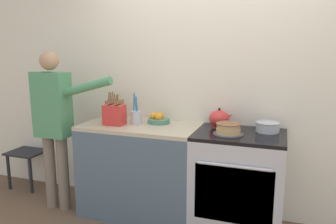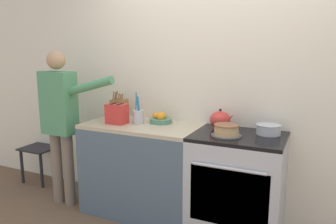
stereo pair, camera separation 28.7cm
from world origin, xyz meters
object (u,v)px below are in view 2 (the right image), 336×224
Objects in this scene: dining_chair at (46,142)px; layer_cake at (226,131)px; mixing_bowl at (269,129)px; toaster at (117,114)px; stove_range at (237,185)px; fruit_bowl at (161,118)px; person_baker at (60,115)px; knife_block at (119,109)px; tea_kettle at (220,120)px; utensil_crock at (138,116)px.

layer_cake is at bearing -41.17° from dining_chair.
toaster is at bearing -172.00° from mixing_bowl.
toaster is at bearing -176.68° from stove_range.
toaster is at bearing -47.16° from dining_chair.
person_baker is (-0.98, -0.33, 0.01)m from fruit_bowl.
stove_range is at bearing 12.01° from person_baker.
person_baker reaches higher than toaster.
fruit_bowl is at bearing 170.09° from stove_range.
knife_block reaches higher than stove_range.
fruit_bowl reaches higher than dining_chair.
toaster is at bearing -150.54° from fruit_bowl.
person_baker is (-2.01, -0.32, 0.00)m from mixing_bowl.
fruit_bowl is (-0.60, -0.03, -0.04)m from tea_kettle.
layer_cake is at bearing -6.15° from utensil_crock.
knife_block is 0.95× the size of utensil_crock.
tea_kettle is 1.00m from toaster.
knife_block is at bearing 41.06° from person_baker.
person_baker is (-0.61, -0.12, -0.05)m from toaster.
knife_block is at bearing 156.07° from utensil_crock.
stove_range is 1.12m from utensil_crock.
tea_kettle is 1.09m from knife_block.
toaster is (-0.19, -0.09, 0.02)m from utensil_crock.
tea_kettle is 0.44m from mixing_bowl.
person_baker reaches higher than mixing_bowl.
person_baker reaches higher than fruit_bowl.
utensil_crock is at bearing -169.34° from tea_kettle.
toaster reaches higher than stove_range.
stove_range is 0.51m from layer_cake.
stove_range is 4.25× the size of mixing_bowl.
person_baker reaches higher than utensil_crock.
stove_range is at bearing 3.32° from toaster.
toaster reaches higher than dining_chair.
knife_block reaches higher than fruit_bowl.
knife_block reaches higher than toaster.
utensil_crock is 1.58m from dining_chair.
utensil_crock reaches higher than mixing_bowl.
layer_cake is at bearing 9.73° from person_baker.
toaster reaches higher than mixing_bowl.
knife_block is 0.34m from utensil_crock.
toaster is 1.43m from dining_chair.
mixing_bowl is at bearing 5.11° from utensil_crock.
layer_cake reaches higher than mixing_bowl.
dining_chair is (-2.26, 0.08, -0.50)m from tea_kettle.
utensil_crock is at bearing -42.18° from dining_chair.
fruit_bowl is 1.06× the size of toaster.
utensil_crock is at bearing 173.85° from layer_cake.
person_baker is 1.91× the size of dining_chair.
mixing_bowl is 2.04m from person_baker.
mixing_bowl reaches higher than stove_range.
utensil_crock is (0.31, -0.14, -0.03)m from knife_block.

